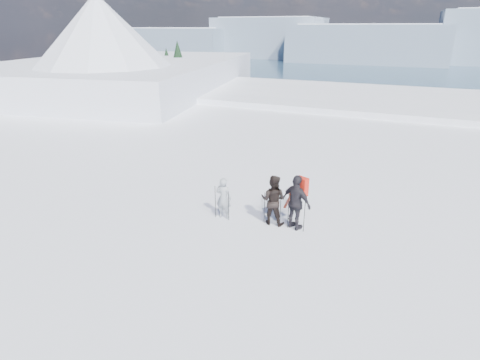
% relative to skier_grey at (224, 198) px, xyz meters
% --- Properties ---
extents(lake_basin, '(820.00, 820.00, 71.62)m').
position_rel_skier_grey_xyz_m(lake_basin, '(3.09, 26.87, -7.29)').
color(lake_basin, white).
rests_on(lake_basin, ground).
extents(far_mountain_range, '(770.00, 110.00, 53.00)m').
position_rel_skier_grey_xyz_m(far_mountain_range, '(32.69, 451.66, -7.99)').
color(far_mountain_range, slate).
rests_on(far_mountain_range, ground).
extents(near_ridge, '(31.37, 35.68, 25.62)m').
position_rel_skier_grey_xyz_m(near_ridge, '(-23.59, 26.21, -4.29)').
color(near_ridge, white).
rests_on(near_ridge, ground).
extents(skier_grey, '(0.59, 0.40, 1.59)m').
position_rel_skier_grey_xyz_m(skier_grey, '(0.00, 0.00, 0.00)').
color(skier_grey, gray).
rests_on(skier_grey, ground).
extents(skier_dark, '(0.92, 0.72, 1.85)m').
position_rel_skier_grey_xyz_m(skier_dark, '(1.80, 0.29, 0.13)').
color(skier_dark, black).
rests_on(skier_dark, ground).
extents(skier_pack, '(1.27, 0.92, 2.00)m').
position_rel_skier_grey_xyz_m(skier_pack, '(2.65, 0.24, 0.21)').
color(skier_pack, black).
rests_on(skier_pack, ground).
extents(backpack, '(0.49, 0.39, 0.65)m').
position_rel_skier_grey_xyz_m(backpack, '(2.75, 0.47, 1.53)').
color(backpack, red).
rests_on(backpack, skier_pack).
extents(ski_poles, '(3.30, 0.42, 1.35)m').
position_rel_skier_grey_xyz_m(ski_poles, '(1.53, 0.09, -0.17)').
color(ski_poles, black).
rests_on(ski_poles, ground).
extents(skis_loose, '(0.84, 1.70, 0.03)m').
position_rel_skier_grey_xyz_m(skis_loose, '(1.87, 2.47, -0.78)').
color(skis_loose, black).
rests_on(skis_loose, ground).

